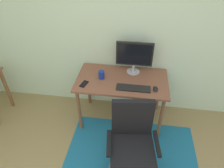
# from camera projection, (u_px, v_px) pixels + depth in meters

# --- Properties ---
(wall_back) EXTENTS (6.00, 0.10, 2.60)m
(wall_back) POSITION_uv_depth(u_px,v_px,m) (112.00, 27.00, 2.74)
(wall_back) COLOR silver
(wall_back) RESTS_ON ground
(area_rug) EXTENTS (1.67, 1.43, 0.01)m
(area_rug) POSITION_uv_depth(u_px,v_px,m) (130.00, 164.00, 2.55)
(area_rug) COLOR #1B6589
(area_rug) RESTS_ON ground
(desk) EXTENTS (1.22, 0.68, 0.74)m
(desk) POSITION_uv_depth(u_px,v_px,m) (122.00, 84.00, 2.78)
(desk) COLOR brown
(desk) RESTS_ON ground
(monitor) EXTENTS (0.49, 0.18, 0.45)m
(monitor) POSITION_uv_depth(u_px,v_px,m) (134.00, 55.00, 2.71)
(monitor) COLOR #B2B2B7
(monitor) RESTS_ON desk
(keyboard) EXTENTS (0.43, 0.13, 0.02)m
(keyboard) POSITION_uv_depth(u_px,v_px,m) (133.00, 88.00, 2.57)
(keyboard) COLOR black
(keyboard) RESTS_ON desk
(computer_mouse) EXTENTS (0.06, 0.10, 0.03)m
(computer_mouse) POSITION_uv_depth(u_px,v_px,m) (156.00, 89.00, 2.55)
(computer_mouse) COLOR black
(computer_mouse) RESTS_ON desk
(coffee_cup) EXTENTS (0.08, 0.08, 0.11)m
(coffee_cup) POSITION_uv_depth(u_px,v_px,m) (101.00, 75.00, 2.73)
(coffee_cup) COLOR navy
(coffee_cup) RESTS_ON desk
(cell_phone) EXTENTS (0.10, 0.15, 0.01)m
(cell_phone) POSITION_uv_depth(u_px,v_px,m) (84.00, 84.00, 2.65)
(cell_phone) COLOR black
(cell_phone) RESTS_ON desk
(office_chair) EXTENTS (0.58, 0.52, 0.97)m
(office_chair) POSITION_uv_depth(u_px,v_px,m) (131.00, 148.00, 2.27)
(office_chair) COLOR slate
(office_chair) RESTS_ON ground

